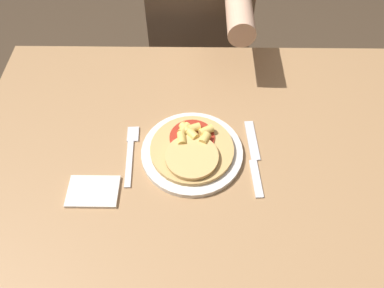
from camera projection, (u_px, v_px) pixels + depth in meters
The scene contains 8 objects.
ground_plane at pixel (197, 275), 1.44m from camera, with size 8.00×8.00×0.00m, color #423323.
dining_table at pixel (199, 197), 0.94m from camera, with size 1.12×0.91×0.72m.
plate at pixel (192, 152), 0.89m from camera, with size 0.24×0.24×0.01m.
pizza at pixel (192, 148), 0.87m from camera, with size 0.20×0.20×0.04m.
fork at pixel (131, 151), 0.90m from camera, with size 0.03×0.18×0.00m.
knife at pixel (254, 158), 0.88m from camera, with size 0.03×0.22×0.00m.
napkin at pixel (93, 191), 0.83m from camera, with size 0.11×0.08×0.01m.
person_diner at pixel (199, 5), 1.29m from camera, with size 0.35×0.52×1.21m.
Camera 1 is at (-0.01, -0.46, 1.45)m, focal length 35.00 mm.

